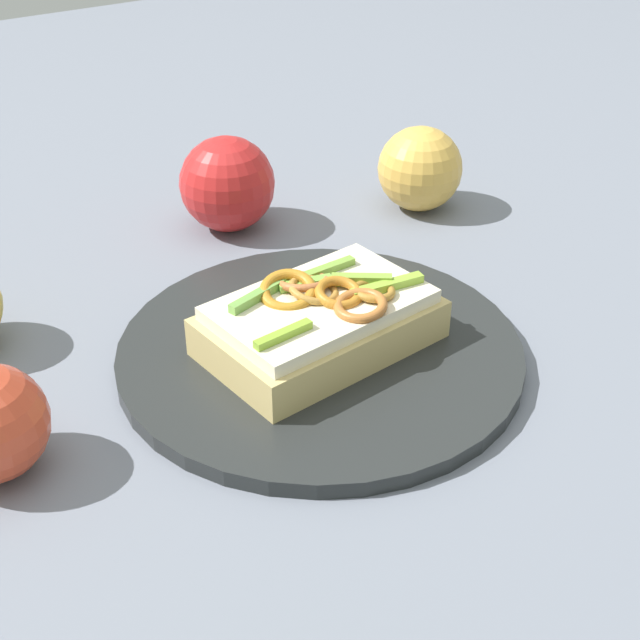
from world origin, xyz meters
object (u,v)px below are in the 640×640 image
object	(u,v)px
apple_0	(420,169)
apple_4	(227,184)
plate	(320,352)
sandwich	(320,320)

from	to	relation	value
apple_0	apple_4	xyz separation A→B (m)	(-0.16, 0.06, 0.00)
plate	apple_4	size ratio (longest dim) A/B	3.39
plate	apple_4	bearing A→B (deg)	78.62
plate	apple_0	xyz separation A→B (m)	(0.20, 0.15, 0.03)
plate	sandwich	bearing A→B (deg)	21.17
plate	apple_0	world-z (taller)	apple_0
apple_4	apple_0	bearing A→B (deg)	-19.76
sandwich	apple_4	world-z (taller)	apple_4
apple_0	sandwich	bearing A→B (deg)	-143.35
sandwich	apple_4	bearing A→B (deg)	-107.69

